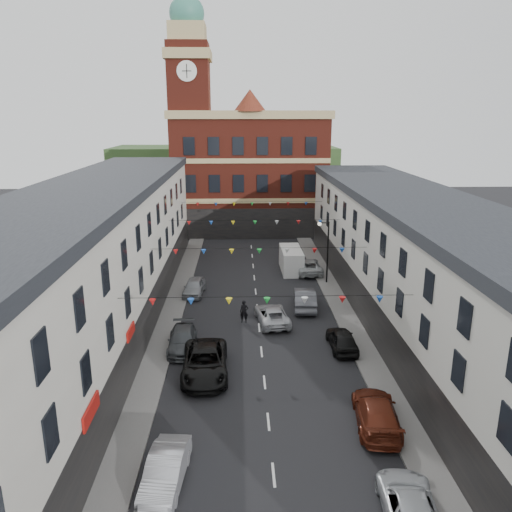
{
  "coord_description": "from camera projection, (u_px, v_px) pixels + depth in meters",
  "views": [
    {
      "loc": [
        -1.41,
        -30.62,
        15.35
      ],
      "look_at": [
        -0.08,
        8.75,
        4.27
      ],
      "focal_mm": 35.0,
      "sensor_mm": 36.0,
      "label": 1
    }
  ],
  "objects": [
    {
      "name": "terrace_right",
      "position": [
        435.0,
        277.0,
        33.69
      ],
      "size": [
        8.4,
        56.0,
        9.7
      ],
      "color": "#B9B7AD",
      "rests_on": "ground"
    },
    {
      "name": "car_right_b",
      "position": [
        410.0,
        505.0,
        19.53
      ],
      "size": [
        2.58,
        4.8,
        1.28
      ],
      "primitive_type": "imported",
      "rotation": [
        0.0,
        0.0,
        3.04
      ],
      "color": "#B4B8BD",
      "rests_on": "ground"
    },
    {
      "name": "car_left_b",
      "position": [
        165.0,
        470.0,
        21.35
      ],
      "size": [
        1.91,
        4.46,
        1.43
      ],
      "primitive_type": "imported",
      "rotation": [
        0.0,
        0.0,
        -0.09
      ],
      "color": "#A7A8AF",
      "rests_on": "ground"
    },
    {
      "name": "clock_tower",
      "position": [
        190.0,
        119.0,
        63.04
      ],
      "size": [
        5.6,
        5.6,
        30.0
      ],
      "color": "maroon",
      "rests_on": "ground"
    },
    {
      "name": "pavement_left",
      "position": [
        163.0,
        340.0,
        35.34
      ],
      "size": [
        1.8,
        64.0,
        0.15
      ],
      "primitive_type": "cube",
      "color": "#605E5B",
      "rests_on": "ground"
    },
    {
      "name": "car_right_d",
      "position": [
        342.0,
        339.0,
        33.9
      ],
      "size": [
        1.74,
        4.19,
        1.42
      ],
      "primitive_type": "imported",
      "rotation": [
        0.0,
        0.0,
        3.16
      ],
      "color": "black",
      "rests_on": "ground"
    },
    {
      "name": "car_left_d",
      "position": [
        182.0,
        340.0,
        33.9
      ],
      "size": [
        2.07,
        4.71,
        1.35
      ],
      "primitive_type": "imported",
      "rotation": [
        0.0,
        0.0,
        0.04
      ],
      "color": "#414549",
      "rests_on": "ground"
    },
    {
      "name": "civic_building",
      "position": [
        249.0,
        171.0,
        67.97
      ],
      "size": [
        20.6,
        13.3,
        18.5
      ],
      "color": "maroon",
      "rests_on": "ground"
    },
    {
      "name": "moving_car",
      "position": [
        272.0,
        315.0,
        38.21
      ],
      "size": [
        2.82,
        5.07,
        1.34
      ],
      "primitive_type": "imported",
      "rotation": [
        0.0,
        0.0,
        3.27
      ],
      "color": "#B8BAC0",
      "rests_on": "ground"
    },
    {
      "name": "car_right_c",
      "position": [
        376.0,
        412.0,
        25.46
      ],
      "size": [
        2.65,
        5.36,
        1.5
      ],
      "primitive_type": "imported",
      "rotation": [
        0.0,
        0.0,
        3.03
      ],
      "color": "#602213",
      "rests_on": "ground"
    },
    {
      "name": "white_van",
      "position": [
        291.0,
        260.0,
        50.97
      ],
      "size": [
        2.07,
        5.27,
        2.32
      ],
      "primitive_type": "cube",
      "rotation": [
        0.0,
        0.0,
        0.01
      ],
      "color": "silver",
      "rests_on": "ground"
    },
    {
      "name": "pedestrian",
      "position": [
        244.0,
        312.0,
        38.2
      ],
      "size": [
        0.69,
        0.49,
        1.79
      ],
      "primitive_type": "imported",
      "rotation": [
        0.0,
        0.0,
        -0.1
      ],
      "color": "black",
      "rests_on": "ground"
    },
    {
      "name": "distant_hill",
      "position": [
        225.0,
        174.0,
        91.83
      ],
      "size": [
        40.0,
        14.0,
        10.0
      ],
      "primitive_type": "cube",
      "color": "#2A4621",
      "rests_on": "ground"
    },
    {
      "name": "ground",
      "position": [
        262.0,
        352.0,
        33.66
      ],
      "size": [
        160.0,
        160.0,
        0.0
      ],
      "primitive_type": "plane",
      "color": "black",
      "rests_on": "ground"
    },
    {
      "name": "pavement_right",
      "position": [
        356.0,
        337.0,
        35.79
      ],
      "size": [
        1.8,
        64.0,
        0.15
      ],
      "primitive_type": "cube",
      "color": "#605E5B",
      "rests_on": "ground"
    },
    {
      "name": "car_left_e",
      "position": [
        194.0,
        287.0,
        44.3
      ],
      "size": [
        2.02,
        4.3,
        1.42
      ],
      "primitive_type": "imported",
      "rotation": [
        0.0,
        0.0,
        -0.08
      ],
      "color": "#999CA2",
      "rests_on": "ground"
    },
    {
      "name": "street_lamp",
      "position": [
        325.0,
        244.0,
        46.29
      ],
      "size": [
        1.1,
        0.36,
        6.0
      ],
      "color": "black",
      "rests_on": "ground"
    },
    {
      "name": "terrace_left",
      "position": [
        82.0,
        274.0,
        32.79
      ],
      "size": [
        8.4,
        56.0,
        10.7
      ],
      "color": "beige",
      "rests_on": "ground"
    },
    {
      "name": "car_right_e",
      "position": [
        305.0,
        298.0,
        41.2
      ],
      "size": [
        2.12,
        5.09,
        1.64
      ],
      "primitive_type": "imported",
      "rotation": [
        0.0,
        0.0,
        3.06
      ],
      "color": "#56575E",
      "rests_on": "ground"
    },
    {
      "name": "car_right_f",
      "position": [
        308.0,
        266.0,
        50.42
      ],
      "size": [
        2.46,
        5.23,
        1.45
      ],
      "primitive_type": "imported",
      "rotation": [
        0.0,
        0.0,
        3.15
      ],
      "color": "#B1B4B6",
      "rests_on": "ground"
    },
    {
      "name": "car_left_c",
      "position": [
        205.0,
        362.0,
        30.48
      ],
      "size": [
        2.95,
        6.03,
        1.65
      ],
      "primitive_type": "imported",
      "rotation": [
        0.0,
        0.0,
        0.04
      ],
      "color": "black",
      "rests_on": "ground"
    }
  ]
}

